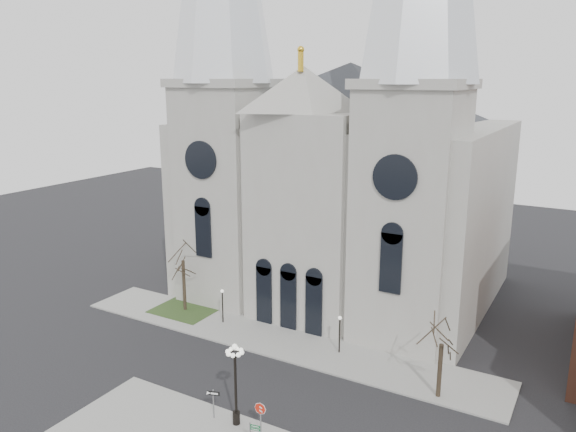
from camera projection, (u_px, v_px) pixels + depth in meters
The scene contains 11 objects.
ground at pixel (195, 400), 40.21m from camera, with size 160.00×160.00×0.00m, color black.
sidewalk_far at pixel (275, 339), 49.45m from camera, with size 40.00×6.00×0.14m, color gray.
grass_patch at pixel (185, 310), 55.62m from camera, with size 6.00×5.00×0.18m, color #2A401B.
cathedral at pixel (336, 120), 55.04m from camera, with size 33.00×26.66×54.00m.
tree_left at pixel (183, 257), 54.31m from camera, with size 3.20×3.20×7.50m.
tree_right at pixel (442, 341), 39.45m from camera, with size 3.20×3.20×6.00m.
ped_lamp_left at pixel (222, 300), 52.24m from camera, with size 0.32×0.32×3.26m.
ped_lamp_right at pixel (340, 328), 46.42m from camera, with size 0.32×0.32×3.26m.
stop_sign at pixel (261, 412), 35.74m from camera, with size 0.79×0.28×2.28m.
globe_lamp at pixel (235, 374), 36.37m from camera, with size 1.60×1.60×5.78m.
one_way_sign at pixel (213, 399), 37.54m from camera, with size 0.89×0.33×2.11m.
Camera 1 is at (23.68, -27.79, 22.43)m, focal length 35.00 mm.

